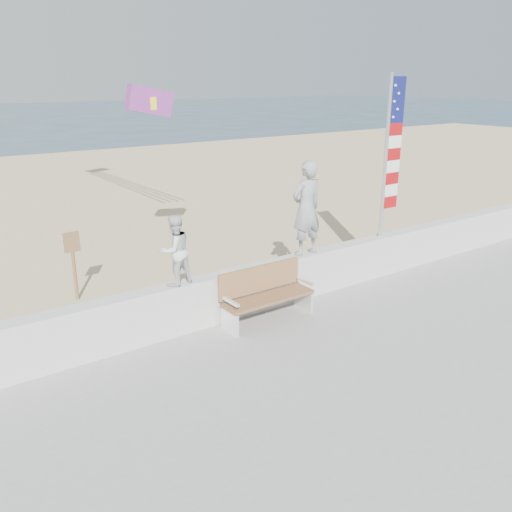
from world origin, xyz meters
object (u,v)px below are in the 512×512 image
Objects in this scene: adult at (307,208)px; child at (175,250)px; bench at (265,293)px; flag at (390,150)px.

adult is 1.54× the size of child.
child is 1.93m from bench.
bench is at bearing -172.94° from flag.
adult reaches higher than bench.
adult is 2.52m from flag.
child is 0.68× the size of bench.
child is at bearing 163.93° from bench.
adult is 1.95m from bench.
adult reaches higher than child.
flag is (5.25, -0.00, 1.30)m from child.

